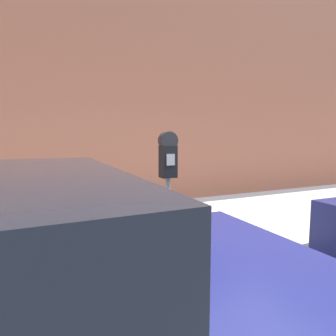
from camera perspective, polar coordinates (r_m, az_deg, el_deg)
The scene contains 4 objects.
ground_plane at distance 2.80m, azimuth 17.53°, elevation -28.89°, with size 60.00×60.00×0.00m, color #47474C.
sidewalk at distance 4.47m, azimuth -1.90°, elevation -14.01°, with size 24.00×2.80×0.13m.
building_facade at distance 6.90m, azimuth -10.46°, elevation 21.25°, with size 24.00×0.30×6.87m.
parking_meter at distance 3.06m, azimuth 0.00°, elevation 0.52°, with size 0.21×0.15×1.56m.
Camera 1 is at (-1.55, -1.71, 1.58)m, focal length 28.00 mm.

